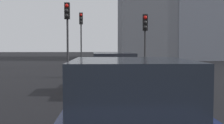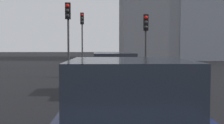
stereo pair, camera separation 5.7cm
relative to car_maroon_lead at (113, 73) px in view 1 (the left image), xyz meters
name	(u,v)px [view 1 (the left image)]	position (x,y,z in m)	size (l,w,h in m)	color
car_maroon_lead	(113,73)	(0.00, 0.00, 0.00)	(4.19, 2.09, 1.51)	#510F16
car_navy_second	(130,117)	(-7.06, 0.06, 0.04)	(4.19, 2.09, 1.60)	#141E4C
traffic_light_near_left	(145,32)	(4.80, -1.97, 1.81)	(0.33, 0.30, 3.52)	#2D2D30
traffic_light_near_right	(67,24)	(4.84, 2.33, 2.25)	(0.32, 0.30, 4.15)	#2D2D30
traffic_light_far_left	(81,29)	(11.50, 2.03, 2.39)	(0.32, 0.29, 4.35)	#2D2D30
building_facade_center	(149,20)	(26.44, -5.75, 4.44)	(9.02, 7.56, 10.34)	slate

